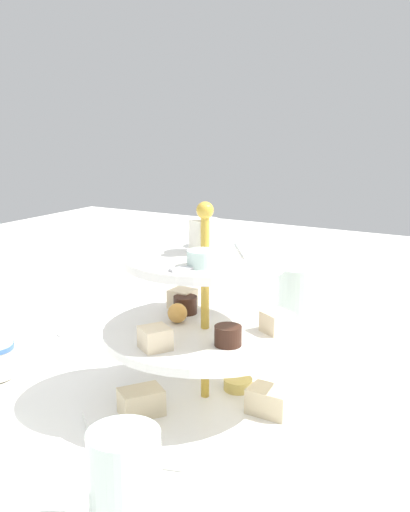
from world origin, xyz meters
TOP-DOWN VIEW (x-y plane):
  - ground_plane at (0.00, 0.00)m, footprint 2.40×2.40m
  - tiered_serving_stand at (0.00, 0.00)m, footprint 0.29×0.29m
  - water_glass_tall_right at (0.27, -0.01)m, footprint 0.07×0.07m
  - butter_knife_right at (0.16, 0.28)m, footprint 0.16×0.08m
  - water_glass_mid_back at (-0.24, -0.06)m, footprint 0.06×0.06m

SIDE VIEW (x-z plane):
  - ground_plane at x=0.00m, z-range 0.00..0.00m
  - butter_knife_right at x=0.16m, z-range 0.00..0.00m
  - water_glass_mid_back at x=-0.24m, z-range 0.00..0.10m
  - water_glass_tall_right at x=0.27m, z-range 0.00..0.11m
  - tiered_serving_stand at x=0.00m, z-range -0.05..0.20m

